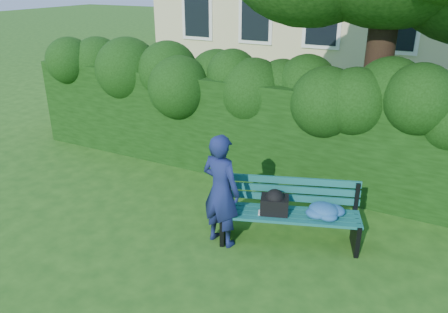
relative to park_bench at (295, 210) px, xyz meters
The scene contains 4 objects.
ground 1.40m from the park_bench, 167.22° to the right, with size 80.00×80.00×0.00m, color #235216.
hedge 2.33m from the park_bench, 123.61° to the left, with size 10.00×1.00×1.80m.
park_bench is the anchor object (origin of this frame).
man_reading 1.07m from the park_bench, 152.49° to the right, with size 0.59×0.39×1.62m, color navy.
Camera 1 is at (2.83, -4.85, 3.51)m, focal length 35.00 mm.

